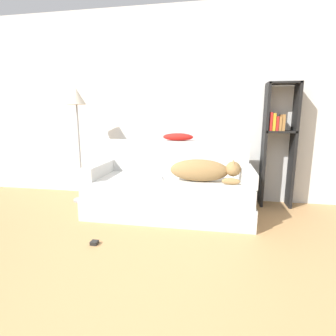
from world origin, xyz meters
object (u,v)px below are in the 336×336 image
at_px(throw_pillow, 178,137).
at_px(power_adapter, 94,243).
at_px(dog, 204,170).
at_px(laptop, 149,178).
at_px(floor_lamp, 77,109).
at_px(couch, 169,196).
at_px(bookshelf, 278,138).

height_order(throw_pillow, power_adapter, throw_pillow).
distance_m(dog, power_adapter, 1.43).
bearing_deg(laptop, floor_lamp, 148.51).
relative_size(laptop, power_adapter, 5.62).
height_order(floor_lamp, power_adapter, floor_lamp).
bearing_deg(floor_lamp, laptop, -17.47).
distance_m(floor_lamp, power_adapter, 1.93).
distance_m(couch, dog, 0.56).
height_order(dog, power_adapter, dog).
distance_m(dog, floor_lamp, 1.93).
height_order(couch, dog, dog).
height_order(laptop, throw_pillow, throw_pillow).
bearing_deg(power_adapter, laptop, 70.28).
bearing_deg(throw_pillow, couch, -97.41).
relative_size(couch, throw_pillow, 4.90).
bearing_deg(floor_lamp, couch, -11.59).
xyz_separation_m(bookshelf, power_adapter, (-1.93, -1.50, -0.90)).
relative_size(dog, laptop, 2.16).
distance_m(couch, floor_lamp, 1.74).
height_order(couch, throw_pillow, throw_pillow).
distance_m(bookshelf, power_adapter, 2.61).
bearing_deg(throw_pillow, dog, -51.02).
height_order(throw_pillow, floor_lamp, floor_lamp).
distance_m(laptop, floor_lamp, 1.42).
bearing_deg(couch, throw_pillow, 82.59).
bearing_deg(laptop, bookshelf, 7.02).
bearing_deg(dog, floor_lamp, 168.61).
relative_size(dog, floor_lamp, 0.52).
xyz_separation_m(couch, bookshelf, (1.36, 0.55, 0.70)).
height_order(laptop, bookshelf, bookshelf).
bearing_deg(bookshelf, dog, -146.07).
relative_size(couch, dog, 2.44).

